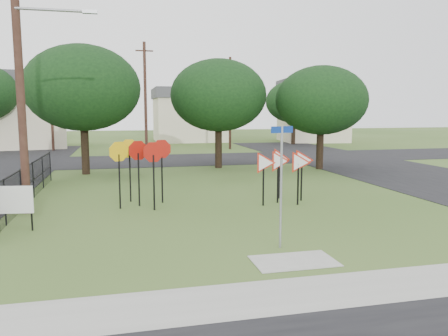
# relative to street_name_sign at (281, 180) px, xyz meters

# --- Properties ---
(ground) EXTENTS (140.00, 140.00, 0.00)m
(ground) POSITION_rel_street_name_sign_xyz_m (-0.05, 1.30, -1.83)
(ground) COLOR #3A5921
(sidewalk) EXTENTS (30.00, 1.60, 0.02)m
(sidewalk) POSITION_rel_street_name_sign_xyz_m (-0.05, -2.90, -1.82)
(sidewalk) COLOR #999991
(sidewalk) RESTS_ON ground
(planting_strip) EXTENTS (30.00, 0.80, 0.02)m
(planting_strip) POSITION_rel_street_name_sign_xyz_m (-0.05, -4.10, -1.82)
(planting_strip) COLOR #3A5921
(planting_strip) RESTS_ON ground
(street_right) EXTENTS (8.00, 50.00, 0.02)m
(street_right) POSITION_rel_street_name_sign_xyz_m (11.95, 11.30, -1.82)
(street_right) COLOR black
(street_right) RESTS_ON ground
(street_far) EXTENTS (60.00, 8.00, 0.02)m
(street_far) POSITION_rel_street_name_sign_xyz_m (-0.05, 21.30, -1.82)
(street_far) COLOR black
(street_far) RESTS_ON ground
(curb_pad) EXTENTS (2.00, 1.20, 0.02)m
(curb_pad) POSITION_rel_street_name_sign_xyz_m (-0.05, -1.10, -1.82)
(curb_pad) COLOR #999991
(curb_pad) RESTS_ON ground
(street_name_sign) EXTENTS (0.65, 0.18, 3.22)m
(street_name_sign) POSITION_rel_street_name_sign_xyz_m (0.00, 0.00, 0.00)
(street_name_sign) COLOR #909298
(street_name_sign) RESTS_ON ground
(stop_sign_cluster) EXTENTS (2.36, 1.87, 2.51)m
(stop_sign_cluster) POSITION_rel_street_name_sign_xyz_m (-3.34, 6.10, 0.03)
(stop_sign_cluster) COLOR black
(stop_sign_cluster) RESTS_ON ground
(yield_sign_cluster) EXTENTS (2.67, 1.92, 2.12)m
(yield_sign_cluster) POSITION_rel_street_name_sign_xyz_m (2.18, 5.41, -0.26)
(yield_sign_cluster) COLOR black
(yield_sign_cluster) RESTS_ON ground
(info_board) EXTENTS (1.10, 0.21, 1.39)m
(info_board) POSITION_rel_street_name_sign_xyz_m (-7.20, 3.31, -0.90)
(info_board) COLOR black
(info_board) RESTS_ON ground
(utility_pole_main) EXTENTS (3.55, 0.33, 10.00)m
(utility_pole_main) POSITION_rel_street_name_sign_xyz_m (-7.29, 5.80, 3.38)
(utility_pole_main) COLOR #462A20
(utility_pole_main) RESTS_ON ground
(far_pole_a) EXTENTS (1.40, 0.24, 9.00)m
(far_pole_a) POSITION_rel_street_name_sign_xyz_m (-2.05, 25.30, 2.77)
(far_pole_a) COLOR #462A20
(far_pole_a) RESTS_ON ground
(far_pole_b) EXTENTS (1.40, 0.24, 8.50)m
(far_pole_b) POSITION_rel_street_name_sign_xyz_m (5.95, 29.30, 2.52)
(far_pole_b) COLOR #462A20
(far_pole_b) RESTS_ON ground
(far_pole_c) EXTENTS (1.40, 0.24, 9.00)m
(far_pole_c) POSITION_rel_street_name_sign_xyz_m (-10.05, 31.30, 2.77)
(far_pole_c) COLOR #462A20
(far_pole_c) RESTS_ON ground
(fence_run) EXTENTS (0.05, 11.55, 1.50)m
(fence_run) POSITION_rel_street_name_sign_xyz_m (-7.65, 7.55, -1.05)
(fence_run) COLOR black
(fence_run) RESTS_ON ground
(house_left) EXTENTS (10.58, 8.88, 7.20)m
(house_left) POSITION_rel_street_name_sign_xyz_m (-14.05, 35.30, 1.82)
(house_left) COLOR beige
(house_left) RESTS_ON ground
(house_mid) EXTENTS (8.40, 8.40, 6.20)m
(house_mid) POSITION_rel_street_name_sign_xyz_m (3.95, 41.30, 1.32)
(house_mid) COLOR beige
(house_mid) RESTS_ON ground
(house_right) EXTENTS (8.30, 8.30, 7.20)m
(house_right) POSITION_rel_street_name_sign_xyz_m (17.95, 37.30, 1.82)
(house_right) COLOR beige
(house_right) RESTS_ON ground
(tree_near_left) EXTENTS (6.40, 6.40, 7.27)m
(tree_near_left) POSITION_rel_street_name_sign_xyz_m (-6.05, 15.30, 3.02)
(tree_near_left) COLOR black
(tree_near_left) RESTS_ON ground
(tree_near_mid) EXTENTS (6.00, 6.00, 6.80)m
(tree_near_mid) POSITION_rel_street_name_sign_xyz_m (1.95, 16.30, 2.71)
(tree_near_mid) COLOR black
(tree_near_mid) RESTS_ON ground
(tree_near_right) EXTENTS (5.60, 5.60, 6.33)m
(tree_near_right) POSITION_rel_street_name_sign_xyz_m (7.95, 14.30, 2.39)
(tree_near_right) COLOR black
(tree_near_right) RESTS_ON ground
(tree_far_right) EXTENTS (6.00, 6.00, 6.80)m
(tree_far_right) POSITION_rel_street_name_sign_xyz_m (13.95, 33.30, 2.71)
(tree_far_right) COLOR black
(tree_far_right) RESTS_ON ground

